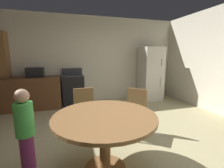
{
  "coord_description": "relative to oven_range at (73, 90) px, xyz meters",
  "views": [
    {
      "loc": [
        -0.8,
        -2.12,
        1.48
      ],
      "look_at": [
        0.09,
        0.88,
        0.91
      ],
      "focal_mm": 24.9,
      "sensor_mm": 36.0,
      "label": 1
    }
  ],
  "objects": [
    {
      "name": "ground_plane",
      "position": [
        0.62,
        -2.57,
        -0.47
      ],
      "size": [
        14.0,
        14.0,
        0.0
      ],
      "primitive_type": "plane",
      "color": "tan"
    },
    {
      "name": "wall_back",
      "position": [
        0.62,
        0.4,
        0.88
      ],
      "size": [
        6.04,
        0.12,
        2.7
      ],
      "primitive_type": "cube",
      "color": "silver",
      "rests_on": "ground"
    },
    {
      "name": "kitchen_counter",
      "position": [
        -1.22,
        -0.0,
        -0.02
      ],
      "size": [
        1.75,
        0.6,
        0.9
      ],
      "primitive_type": "cube",
      "color": "brown",
      "rests_on": "ground"
    },
    {
      "name": "pantry_column",
      "position": [
        -1.88,
        0.18,
        0.58
      ],
      "size": [
        0.44,
        0.36,
        2.1
      ],
      "primitive_type": "cube",
      "color": "olive",
      "rests_on": "ground"
    },
    {
      "name": "oven_range",
      "position": [
        0.0,
        0.0,
        0.0
      ],
      "size": [
        0.6,
        0.6,
        1.1
      ],
      "color": "black",
      "rests_on": "ground"
    },
    {
      "name": "refrigerator",
      "position": [
        2.55,
        -0.05,
        0.41
      ],
      "size": [
        0.68,
        0.68,
        1.76
      ],
      "color": "silver",
      "rests_on": "ground"
    },
    {
      "name": "microwave",
      "position": [
        -1.0,
        -0.0,
        0.56
      ],
      "size": [
        0.44,
        0.32,
        0.26
      ],
      "primitive_type": "cube",
      "color": "black",
      "rests_on": "kitchen_counter"
    },
    {
      "name": "dining_table",
      "position": [
        0.25,
        -2.92,
        0.14
      ],
      "size": [
        1.28,
        1.28,
        0.76
      ],
      "color": "olive",
      "rests_on": "ground"
    },
    {
      "name": "chair_northeast",
      "position": [
        1.01,
        -2.16,
        0.03
      ],
      "size": [
        0.57,
        0.57,
        0.87
      ],
      "rotation": [
        0.0,
        0.0,
        3.93
      ],
      "color": "olive",
      "rests_on": "ground"
    },
    {
      "name": "chair_north",
      "position": [
        0.14,
        -1.86,
        0.03
      ],
      "size": [
        0.44,
        0.44,
        0.87
      ],
      "rotation": [
        0.0,
        0.0,
        4.82
      ],
      "color": "olive",
      "rests_on": "ground"
    },
    {
      "name": "person_child",
      "position": [
        -0.7,
        -2.66,
        0.11
      ],
      "size": [
        0.27,
        0.27,
        1.09
      ],
      "rotation": [
        0.0,
        0.0,
        6.02
      ],
      "color": "#8C337A",
      "rests_on": "ground"
    }
  ]
}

